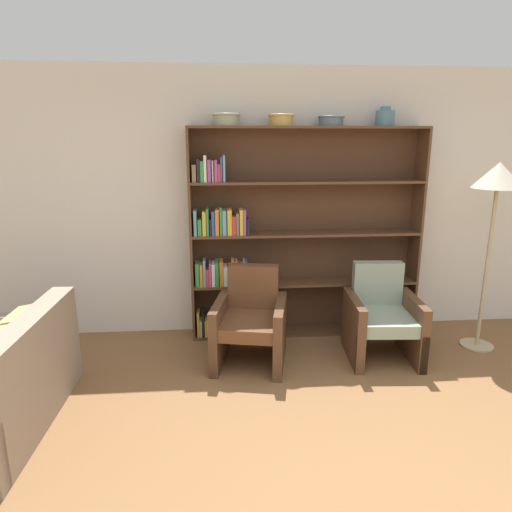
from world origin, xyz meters
The scene contains 10 objects.
ground_plane centered at (0.00, 0.00, 0.00)m, with size 24.00×24.00×0.00m, color brown.
wall_back centered at (0.00, 2.66, 1.38)m, with size 12.00×0.06×2.75m.
bookshelf centered at (-0.16, 2.49, 1.03)m, with size 2.38×0.30×2.16m.
bowl_terracotta centered at (-0.74, 2.47, 2.23)m, with size 0.27×0.27×0.12m.
bowl_stoneware centered at (-0.21, 2.47, 2.23)m, with size 0.25×0.25×0.11m.
bowl_sage centered at (0.28, 2.47, 2.22)m, with size 0.26×0.26×0.10m.
vase_tall centered at (0.82, 2.47, 2.24)m, with size 0.19×0.19×0.19m.
armchair_leather centered at (-0.56, 1.85, 0.39)m, with size 0.76×0.79×0.88m.
armchair_cushioned centered at (0.70, 1.85, 0.39)m, with size 0.69×0.72×0.88m.
floor_lamp centered at (1.76, 1.97, 1.63)m, with size 0.46×0.46×1.84m.
Camera 1 is at (-0.84, -2.10, 2.04)m, focal length 32.00 mm.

